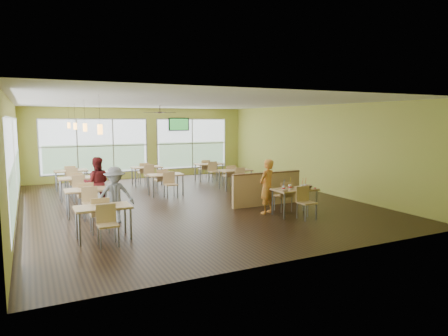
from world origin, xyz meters
The scene contains 20 objects.
room centered at (0.00, 0.00, 1.60)m, with size 12.00×12.04×3.20m.
window_bays centered at (-2.65, 3.08, 1.48)m, with size 9.24×10.24×2.38m.
main_table centered at (2.00, -3.00, 0.63)m, with size 1.22×1.52×0.87m.
half_wall_divider centered at (2.00, -1.55, 0.52)m, with size 2.40×0.14×1.04m.
dining_tables centered at (-1.05, 1.71, 0.63)m, with size 6.92×8.72×0.87m.
pendant_lights centered at (-3.20, 0.68, 2.45)m, with size 0.11×7.31×0.86m.
ceiling_fan centered at (0.00, 3.00, 2.95)m, with size 1.25×1.25×0.29m.
tv_backwall centered at (1.80, 5.90, 2.45)m, with size 1.00×0.07×0.60m.
man_plaid centered at (1.41, -2.49, 0.78)m, with size 0.57×0.37×1.55m, color #F7591B.
patron_maroon centered at (-2.84, 0.24, 0.78)m, with size 0.76×0.59×1.56m, color maroon.
patron_grey centered at (-2.67, -1.63, 0.73)m, with size 0.94×0.54×1.46m, color slate.
cup_blue centered at (1.56, -3.10, 0.82)m, with size 0.09×0.09×0.33m.
cup_yellow centered at (1.80, -3.05, 0.82)m, with size 0.10×0.10×0.37m.
cup_red_near centered at (2.11, -3.20, 0.82)m, with size 0.09×0.09×0.34m.
cup_red_far centered at (2.28, -3.12, 0.82)m, with size 0.09×0.09×0.34m.
food_basket centered at (2.46, -2.99, 0.78)m, with size 0.26×0.26×0.06m.
ketchup_cup centered at (2.52, -3.24, 0.76)m, with size 0.06×0.06×0.02m, color #990511.
wrapper_left centered at (1.52, -3.23, 0.77)m, with size 0.16×0.14×0.04m, color #966D48.
wrapper_mid centered at (1.96, -2.86, 0.78)m, with size 0.21×0.19×0.05m, color #966D48.
wrapper_right centered at (2.25, -3.28, 0.77)m, with size 0.16×0.14×0.04m, color #966D48.
Camera 1 is at (-4.62, -11.98, 2.65)m, focal length 32.00 mm.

